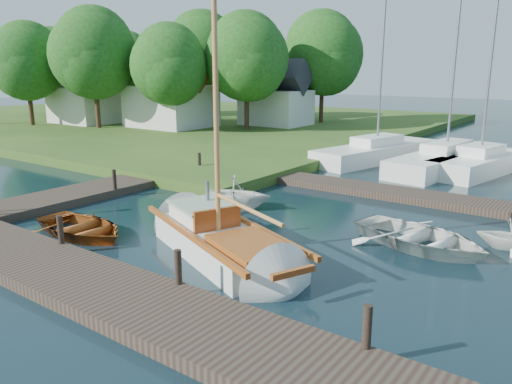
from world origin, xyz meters
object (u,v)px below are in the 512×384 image
Objects in this scene: mooring_post_2 at (178,267)px; tree_7 at (323,54)px; mooring_post_3 at (367,327)px; tender_b at (237,191)px; mooring_post_5 at (199,161)px; house_b at (87,96)px; marina_boat_2 at (480,162)px; dinghy at (81,224)px; tender_c at (420,234)px; tree_5 at (126,64)px; tree_2 at (170,65)px; sailboat at (225,245)px; house_a at (171,95)px; tree_0 at (27,62)px; tree_1 at (94,54)px; mooring_post_1 at (60,230)px; house_c at (276,99)px; tree_6 at (52,62)px; mooring_post_4 at (114,179)px; marina_boat_0 at (377,151)px; marina_boat_1 at (446,158)px; tree_3 at (247,57)px; tree_4 at (202,53)px.

tree_7 is (-13.50, 31.05, 5.50)m from mooring_post_2.
tender_b is (-7.93, 6.50, -0.03)m from mooring_post_3.
house_b is at bearing 156.80° from mooring_post_5.
dinghy is at bearing 167.86° from marina_boat_2.
tree_5 is (-34.84, 18.72, 5.01)m from tender_c.
mooring_post_3 is 30.98m from tree_2.
sailboat is at bearing -162.73° from tender_b.
mooring_post_3 is 0.20× the size of tender_c.
tree_0 is (-10.00, -5.95, 2.57)m from house_a.
dinghy is at bearing -38.18° from tree_1.
mooring_post_1 is 0.22× the size of dinghy.
house_c is 22.99m from tree_6.
mooring_post_4 is 14.73m from marina_boat_0.
house_c is at bearing 76.16° from marina_boat_2.
tree_0 is at bearing -143.24° from house_c.
tender_c is at bearing -14.05° from tree_0.
house_b is at bearing -14.37° from tree_6.
tender_b is 13.30m from marina_boat_2.
tender_b is 29.74m from tree_0.
tree_2 is at bearing 128.05° from mooring_post_4.
marina_boat_1 is 32.64m from tree_0.
house_a reaches higher than mooring_post_5.
marina_boat_2 reaches higher than mooring_post_3.
mooring_post_5 is 0.13× the size of house_a.
mooring_post_2 is 34.30m from tree_7.
tree_3 is at bearing -104.04° from tree_7.
mooring_post_2 is 19.03m from marina_boat_0.
marina_boat_2 is at bearing -38.54° from tree_7.
tender_b is at bearing -18.03° from dinghy.
dinghy is 25.60m from house_a.
dinghy is 10.12m from tender_c.
tree_7 is (16.00, 12.05, 3.43)m from house_b.
dinghy is 0.35× the size of marina_boat_2.
mooring_post_1 is 0.15× the size of house_c.
mooring_post_3 is 0.10× the size of tree_5.
marina_boat_1 reaches higher than tree_6.
mooring_post_3 is 0.08× the size of tree_4.
house_b is 10.67m from tree_4.
tree_2 is 0.81× the size of tree_4.
tree_2 is 9.01m from tree_4.
tree_5 is 7.21m from tree_6.
mooring_post_4 is 17.26m from marina_boat_2.
marina_boat_2 reaches higher than mooring_post_4.
dinghy is (3.09, -8.74, -0.33)m from mooring_post_5.
mooring_post_1 is 37.13m from tree_5.
tree_7 is at bearing 41.63° from tree_0.
tree_1 reaches higher than tender_b.
mooring_post_4 is 30.87m from tree_5.
tree_0 is at bearing 107.60° from marina_boat_2.
house_b is (-32.84, 12.67, 2.36)m from tender_c.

